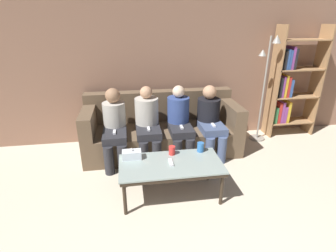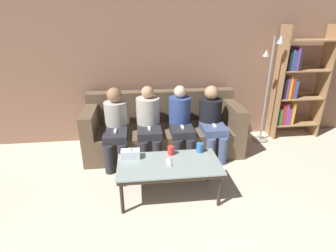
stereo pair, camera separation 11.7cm
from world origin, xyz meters
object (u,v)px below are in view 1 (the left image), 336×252
at_px(cup_near_right, 172,150).
at_px(tissue_box, 132,155).
at_px(seated_person_mid_left, 148,122).
at_px(cup_near_left, 201,147).
at_px(couch, 162,130).
at_px(bookshelf, 289,86).
at_px(seated_person_right_end, 210,119).
at_px(standing_lamp, 266,79).
at_px(game_remote, 171,162).
at_px(seated_person_left_end, 115,125).
at_px(coffee_table, 171,166).
at_px(seated_person_mid_right, 180,121).

relative_size(cup_near_right, tissue_box, 0.48).
bearing_deg(seated_person_mid_left, cup_near_left, -52.27).
bearing_deg(couch, bookshelf, 6.91).
relative_size(tissue_box, bookshelf, 0.12).
bearing_deg(seated_person_right_end, couch, 162.42).
height_order(cup_near_left, seated_person_right_end, seated_person_right_end).
distance_m(couch, standing_lamp, 1.86).
relative_size(couch, game_remote, 15.55).
relative_size(game_remote, seated_person_left_end, 0.14).
bearing_deg(standing_lamp, seated_person_right_end, -160.72).
xyz_separation_m(cup_near_left, bookshelf, (1.87, 1.24, 0.38)).
bearing_deg(bookshelf, seated_person_right_end, -162.08).
bearing_deg(cup_near_right, seated_person_left_end, 132.89).
bearing_deg(couch, standing_lamp, 4.29).
bearing_deg(cup_near_left, bookshelf, 33.49).
bearing_deg(cup_near_right, bookshelf, 29.42).
height_order(cup_near_left, tissue_box, tissue_box).
xyz_separation_m(coffee_table, bookshelf, (2.28, 1.46, 0.48)).
height_order(couch, seated_person_mid_left, seated_person_mid_left).
height_order(standing_lamp, seated_person_mid_left, standing_lamp).
height_order(cup_near_left, game_remote, cup_near_left).
bearing_deg(bookshelf, coffee_table, -147.33).
xyz_separation_m(coffee_table, seated_person_mid_right, (0.29, 0.96, 0.16)).
distance_m(coffee_table, tissue_box, 0.48).
height_order(bookshelf, seated_person_right_end, bookshelf).
bearing_deg(coffee_table, game_remote, 89.10).
bearing_deg(seated_person_mid_left, coffee_table, -79.65).
height_order(tissue_box, game_remote, tissue_box).
xyz_separation_m(seated_person_left_end, seated_person_mid_left, (0.47, 0.03, 0.01)).
height_order(coffee_table, cup_near_right, cup_near_right).
bearing_deg(seated_person_mid_right, coffee_table, -106.73).
bearing_deg(seated_person_mid_left, cup_near_right, -73.72).
distance_m(bookshelf, seated_person_mid_right, 2.08).
xyz_separation_m(standing_lamp, seated_person_mid_left, (-1.94, -0.35, -0.49)).
bearing_deg(seated_person_left_end, seated_person_right_end, 0.83).
xyz_separation_m(game_remote, standing_lamp, (1.76, 1.32, 0.61)).
bearing_deg(coffee_table, tissue_box, 157.90).
xyz_separation_m(coffee_table, seated_person_right_end, (0.76, 0.97, 0.16)).
bearing_deg(tissue_box, seated_person_mid_left, 72.39).
bearing_deg(seated_person_mid_left, seated_person_mid_right, -1.28).
bearing_deg(standing_lamp, bookshelf, 15.23).
xyz_separation_m(game_remote, seated_person_left_end, (-0.65, 0.95, 0.11)).
distance_m(bookshelf, seated_person_mid_left, 2.53).
xyz_separation_m(cup_near_left, seated_person_mid_right, (-0.11, 0.74, 0.06)).
relative_size(seated_person_mid_left, seated_person_right_end, 1.02).
bearing_deg(coffee_table, cup_near_right, 76.85).
xyz_separation_m(game_remote, bookshelf, (2.28, 1.46, 0.43)).
xyz_separation_m(game_remote, seated_person_mid_right, (0.29, 0.96, 0.11)).
height_order(standing_lamp, seated_person_mid_right, standing_lamp).
height_order(game_remote, seated_person_mid_left, seated_person_mid_left).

